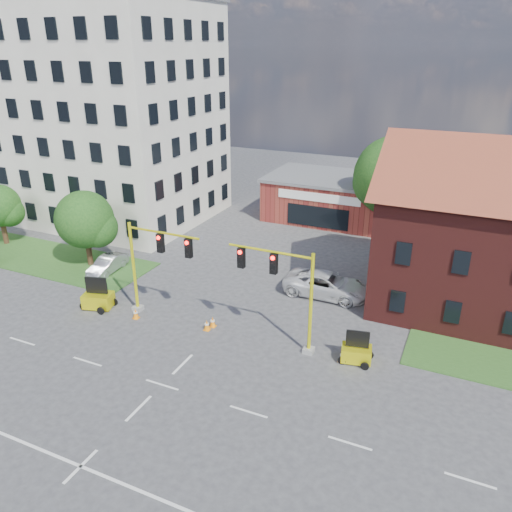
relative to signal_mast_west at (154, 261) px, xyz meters
name	(u,v)px	position (x,y,z in m)	size (l,w,h in m)	color
ground	(162,385)	(4.36, -6.00, -3.92)	(120.00, 120.00, 0.00)	#3B3B3D
grass_verge_nw	(31,255)	(-15.64, 4.00, -3.88)	(22.00, 6.00, 0.08)	#2C541F
lane_markings	(126,421)	(4.36, -9.00, -3.91)	(60.00, 36.00, 0.01)	white
office_block	(110,113)	(-15.64, 15.91, 6.39)	(18.40, 15.40, 20.60)	beige
brick_shop	(330,197)	(4.36, 23.99, -1.76)	(12.40, 8.40, 4.30)	maroon
tree_large	(398,179)	(11.22, 21.08, 1.49)	(7.46, 7.10, 9.20)	#362413
tree_nw_front	(88,222)	(-9.42, 4.58, -0.23)	(4.73, 4.50, 6.11)	#362413
tree_nw_rear	(2,207)	(-19.46, 5.08, -0.53)	(3.85, 3.66, 5.38)	#362413
signal_mast_west	(154,261)	(0.00, 0.00, 0.00)	(5.30, 0.60, 6.20)	gray
signal_mast_east	(283,286)	(8.71, 0.00, 0.00)	(5.30, 0.60, 6.20)	gray
trailer_west	(98,299)	(-4.25, -0.80, -3.25)	(2.16, 1.74, 2.14)	#FFF615
trailer_east	(356,352)	(13.04, 0.28, -3.34)	(1.83, 1.40, 1.87)	#FFF615
cone_a	(213,322)	(3.93, 0.23, -3.58)	(0.40, 0.40, 0.70)	orange
cone_b	(136,314)	(-1.12, -0.92, -3.58)	(0.40, 0.40, 0.70)	orange
cone_c	(207,325)	(3.80, -0.27, -3.58)	(0.40, 0.40, 0.70)	orange
cone_d	(342,356)	(12.36, -0.06, -3.58)	(0.40, 0.40, 0.70)	orange
pickup_white	(327,285)	(9.16, 7.29, -3.08)	(2.77, 6.01, 1.67)	silver
sedan_silver_front	(107,265)	(-7.45, 3.99, -3.28)	(1.36, 3.89, 1.28)	#93959A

